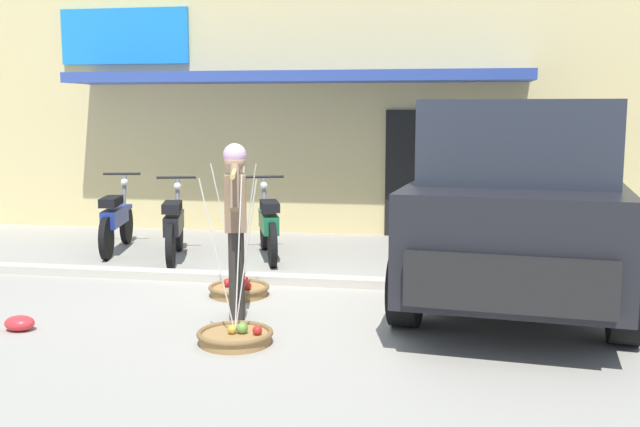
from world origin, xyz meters
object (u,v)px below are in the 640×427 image
(fruit_basket_right_side, at_px, (235,335))
(motorcycle_third_in_row, at_px, (268,225))
(motorcycle_second_in_row, at_px, (174,226))
(motorcycle_nearest_shop, at_px, (116,220))
(plastic_litter_bag, at_px, (20,323))
(fruit_vendor, at_px, (236,218))
(fruit_basket_left_side, at_px, (239,289))
(parked_truck, at_px, (519,192))

(fruit_basket_right_side, relative_size, motorcycle_third_in_row, 0.83)
(fruit_basket_right_side, relative_size, motorcycle_second_in_row, 0.82)
(motorcycle_nearest_shop, xyz_separation_m, plastic_litter_bag, (0.80, -3.72, -0.38))
(motorcycle_third_in_row, bearing_deg, fruit_vendor, -82.15)
(plastic_litter_bag, bearing_deg, fruit_basket_left_side, 44.37)
(motorcycle_second_in_row, xyz_separation_m, motorcycle_third_in_row, (1.22, 0.32, 0.00))
(motorcycle_nearest_shop, xyz_separation_m, motorcycle_second_in_row, (1.03, -0.41, 0.00))
(motorcycle_nearest_shop, relative_size, motorcycle_third_in_row, 1.03)
(fruit_basket_left_side, bearing_deg, motorcycle_nearest_shop, 138.62)
(fruit_vendor, relative_size, parked_truck, 0.34)
(fruit_vendor, bearing_deg, plastic_litter_bag, -157.03)
(fruit_vendor, xyz_separation_m, plastic_litter_bag, (-1.84, -0.78, -0.91))
(fruit_vendor, height_order, fruit_basket_right_side, fruit_vendor)
(motorcycle_nearest_shop, relative_size, parked_truck, 0.36)
(plastic_litter_bag, bearing_deg, fruit_vendor, 22.97)
(fruit_basket_right_side, distance_m, motorcycle_third_in_row, 3.73)
(plastic_litter_bag, bearing_deg, motorcycle_third_in_row, 68.24)
(fruit_vendor, distance_m, plastic_litter_bag, 2.20)
(fruit_basket_left_side, relative_size, parked_truck, 0.29)
(motorcycle_second_in_row, height_order, parked_truck, parked_truck)
(fruit_basket_left_side, relative_size, plastic_litter_bag, 5.18)
(motorcycle_third_in_row, distance_m, plastic_litter_bag, 3.93)
(fruit_basket_right_side, bearing_deg, motorcycle_second_in_row, 118.69)
(motorcycle_third_in_row, bearing_deg, plastic_litter_bag, -111.76)
(fruit_vendor, xyz_separation_m, motorcycle_nearest_shop, (-2.64, 2.94, -0.52))
(fruit_vendor, distance_m, fruit_basket_left_side, 1.23)
(fruit_basket_right_side, distance_m, parked_truck, 3.51)
(fruit_vendor, distance_m, motorcycle_second_in_row, 3.05)
(fruit_basket_left_side, bearing_deg, fruit_basket_right_side, -74.85)
(parked_truck, bearing_deg, motorcycle_nearest_shop, 163.85)
(motorcycle_third_in_row, bearing_deg, motorcycle_second_in_row, -165.47)
(fruit_basket_left_side, xyz_separation_m, motorcycle_second_in_row, (-1.39, 1.73, 0.38))
(parked_truck, bearing_deg, fruit_basket_right_side, -139.26)
(parked_truck, bearing_deg, plastic_litter_bag, -154.85)
(motorcycle_third_in_row, bearing_deg, fruit_basket_right_side, -80.50)
(parked_truck, height_order, plastic_litter_bag, parked_truck)
(motorcycle_nearest_shop, distance_m, plastic_litter_bag, 3.82)
(fruit_basket_left_side, relative_size, fruit_basket_right_side, 1.00)
(plastic_litter_bag, bearing_deg, motorcycle_nearest_shop, 102.08)
(fruit_basket_right_side, bearing_deg, fruit_vendor, 105.21)
(fruit_vendor, bearing_deg, motorcycle_third_in_row, 97.85)
(plastic_litter_bag, bearing_deg, fruit_basket_right_side, -0.72)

